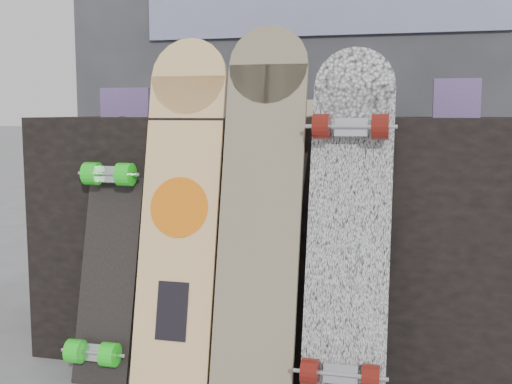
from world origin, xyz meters
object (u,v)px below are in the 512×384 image
(longboard_celtic, at_px, (261,200))
(longboard_cascadia, at_px, (348,223))
(vendor_table, at_px, (284,235))
(skateboard_dark, at_px, (109,247))
(longboard_geisha, at_px, (180,203))

(longboard_celtic, distance_m, longboard_cascadia, 0.26)
(vendor_table, xyz_separation_m, longboard_celtic, (0.01, -0.37, 0.17))
(longboard_cascadia, height_order, skateboard_dark, longboard_cascadia)
(longboard_celtic, relative_size, longboard_cascadia, 1.07)
(longboard_celtic, relative_size, skateboard_dark, 1.33)
(longboard_celtic, height_order, longboard_cascadia, longboard_celtic)
(longboard_geisha, relative_size, longboard_cascadia, 1.04)
(longboard_geisha, distance_m, longboard_celtic, 0.25)
(vendor_table, height_order, longboard_geisha, longboard_geisha)
(longboard_geisha, bearing_deg, vendor_table, 55.14)
(vendor_table, relative_size, longboard_geisha, 1.53)
(vendor_table, distance_m, longboard_cascadia, 0.47)
(longboard_geisha, xyz_separation_m, longboard_celtic, (0.25, -0.02, 0.02))
(vendor_table, distance_m, skateboard_dark, 0.60)
(longboard_celtic, height_order, skateboard_dark, longboard_celtic)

